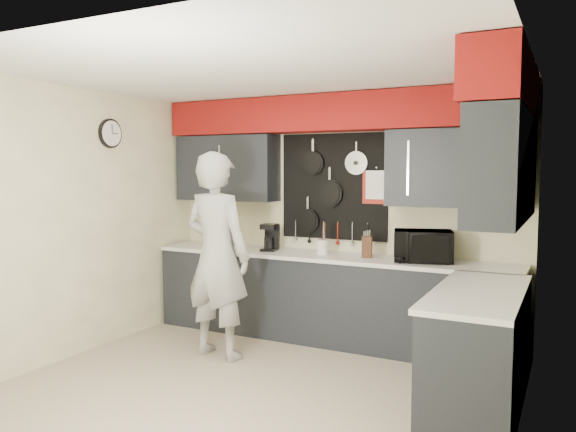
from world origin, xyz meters
The scene contains 10 objects.
ground centered at (0.00, 0.00, 0.00)m, with size 4.00×4.00×0.00m, color tan.
back_wall_assembly centered at (0.01, 1.60, 2.01)m, with size 4.00×0.36×2.60m.
right_wall_assembly centered at (1.85, 0.26, 1.94)m, with size 0.36×3.50×2.60m.
left_wall_assembly centered at (-1.99, 0.02, 1.33)m, with size 0.05×3.50×2.60m.
base_cabinets centered at (0.49, 1.13, 0.46)m, with size 3.95×2.20×0.92m.
microwave centered at (1.00, 1.45, 1.07)m, with size 0.55×0.37×0.30m, color black.
knife_block centered at (0.44, 1.45, 1.03)m, with size 0.10×0.10×0.22m, color #361A11.
utensil_crock centered at (-0.05, 1.43, 1.00)m, with size 0.12×0.12×0.15m, color white.
coffee_maker centered at (-0.68, 1.44, 1.07)m, with size 0.20×0.23×0.30m.
person centered at (-0.74, 0.50, 0.99)m, with size 0.72×0.47×1.98m, color #9C9B99.
Camera 1 is at (2.29, -3.94, 1.81)m, focal length 35.00 mm.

